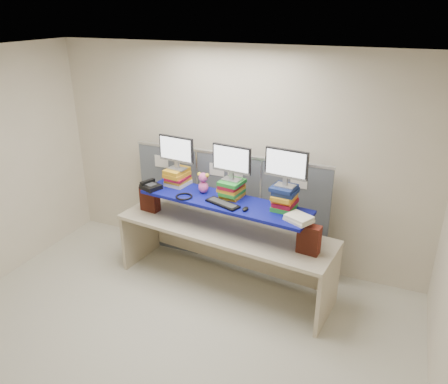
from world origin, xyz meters
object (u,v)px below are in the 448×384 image
at_px(blue_board, 224,202).
at_px(keyboard, 223,204).
at_px(monitor_left, 176,151).
at_px(monitor_center, 232,161).
at_px(desk_phone, 151,186).
at_px(desk, 224,240).
at_px(monitor_right, 286,166).

relative_size(blue_board, keyboard, 4.62).
xyz_separation_m(monitor_left, monitor_center, (0.75, -0.09, 0.00)).
height_order(monitor_center, desk_phone, monitor_center).
bearing_deg(monitor_left, keyboard, -16.76).
height_order(desk, monitor_right, monitor_right).
distance_m(monitor_right, keyboard, 0.84).
distance_m(desk, desk_phone, 1.10).
bearing_deg(monitor_right, desk, -170.16).
relative_size(monitor_center, monitor_right, 1.00).
height_order(monitor_left, desk_phone, monitor_left).
relative_size(blue_board, monitor_left, 4.27).
height_order(monitor_left, monitor_right, monitor_right).
relative_size(desk, monitor_right, 5.70).
relative_size(desk, monitor_left, 5.70).
xyz_separation_m(monitor_right, desk_phone, (-1.64, -0.07, -0.47)).
xyz_separation_m(desk, monitor_left, (-0.71, 0.20, 0.96)).
bearing_deg(keyboard, blue_board, 125.79).
height_order(desk, monitor_center, monitor_center).
relative_size(blue_board, monitor_center, 4.27).
distance_m(blue_board, monitor_center, 0.48).
bearing_deg(monitor_right, keyboard, -159.88).
bearing_deg(blue_board, monitor_right, 9.84).
xyz_separation_m(blue_board, monitor_center, (0.04, 0.11, 0.46)).
xyz_separation_m(desk, desk_phone, (-0.95, -0.04, 0.55)).
relative_size(desk, monitor_center, 5.70).
xyz_separation_m(monitor_center, keyboard, (-0.01, -0.23, -0.43)).
bearing_deg(monitor_center, desk_phone, -164.69).
relative_size(monitor_right, desk_phone, 1.73).
height_order(desk, monitor_left, monitor_left).
bearing_deg(blue_board, monitor_center, 75.65).
distance_m(blue_board, monitor_left, 0.87).
relative_size(monitor_right, keyboard, 1.08).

